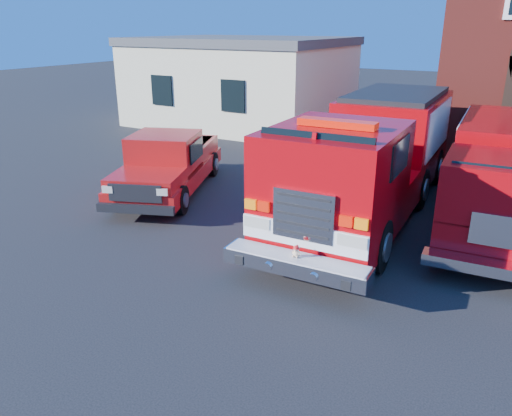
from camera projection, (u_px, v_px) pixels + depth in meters
The scene contains 5 objects.
ground at pixel (281, 244), 12.02m from camera, with size 100.00×100.00×0.00m, color black.
side_building at pixel (242, 80), 26.03m from camera, with size 10.20×8.20×4.35m.
fire_engine at pixel (372, 157), 13.46m from camera, with size 3.14×10.12×3.09m.
pickup_truck at pixel (169, 164), 15.45m from camera, with size 4.03×6.15×1.90m.
secondary_truck at pixel (502, 172), 12.80m from camera, with size 2.91×8.02×2.56m.
Camera 1 is at (4.94, -9.82, 4.98)m, focal length 35.00 mm.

